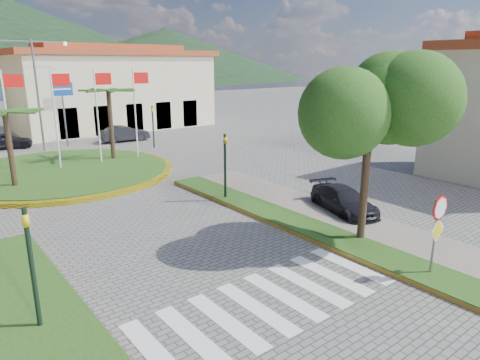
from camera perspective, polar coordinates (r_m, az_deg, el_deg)
sidewalk_right at (r=15.55m, az=25.91°, el=-10.10°), size 4.00×28.00×0.15m
verge_right at (r=14.55m, az=23.78°, el=-11.53°), size 1.60×28.00×0.18m
crosswalk at (r=12.20m, az=3.64°, el=-16.01°), size 8.00×3.00×0.01m
roundabout_island at (r=27.34m, az=-22.44°, el=1.12°), size 12.70×12.70×6.00m
stop_sign at (r=13.97m, az=24.86°, el=-5.18°), size 0.80×0.11×2.65m
deciduous_tree at (r=15.30m, az=17.13°, el=10.29°), size 3.60×3.60×6.80m
traffic_light_left at (r=11.25m, az=-26.10°, el=-9.40°), size 0.15×0.18×3.20m
traffic_light_right at (r=19.96m, az=-2.01°, el=2.60°), size 0.15×0.18×3.20m
traffic_light_far at (r=33.57m, az=-11.54°, el=7.52°), size 0.18×0.15×3.20m
direction_sign_east at (r=36.19m, az=-22.52°, el=9.76°), size 1.60×0.14×5.20m
street_lamp_centre at (r=34.68m, az=-25.43°, el=10.86°), size 4.80×0.16×8.00m
building_right at (r=45.10m, az=-16.50°, el=11.65°), size 19.08×9.54×8.05m
hill_far_east at (r=158.67m, az=-9.74°, el=16.13°), size 120.00×120.00×18.00m
car_dark_a at (r=37.14m, az=-28.77°, el=4.60°), size 3.90×2.26×1.25m
car_dark_b at (r=37.07m, az=-15.15°, el=6.01°), size 4.08×1.69×1.31m
car_side_right at (r=19.17m, az=13.67°, el=-2.68°), size 2.67×4.15×1.12m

